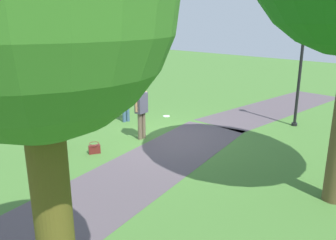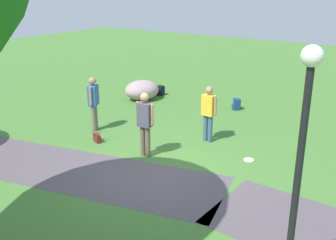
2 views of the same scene
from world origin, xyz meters
TOP-DOWN VIEW (x-y plane):
  - ground_plane at (0.00, 0.00)m, footprint 48.00×48.00m
  - footpath_segment_near at (-6.00, 0.47)m, footprint 8.08×2.51m
  - footpath_segment_mid at (1.89, 1.20)m, footprint 8.28×3.92m
  - young_tree_near_path at (6.16, 4.55)m, footprint 2.34×2.34m
  - lamp_post at (-4.01, 2.23)m, footprint 0.28×0.28m
  - woman_with_handbag at (3.24, -1.21)m, footprint 0.37×0.48m
  - man_near_boulder at (-0.12, -2.39)m, footprint 0.52×0.26m
  - passerby_on_path at (0.72, -0.53)m, footprint 0.52×0.27m
  - handbag_on_grass at (2.49, -0.52)m, footprint 0.36×0.36m
  - spare_backpack_on_lawn at (0.52, -5.67)m, footprint 0.35×0.35m
  - frisbee_on_grass at (-1.65, -1.84)m, footprint 0.27×0.27m

SIDE VIEW (x-z plane):
  - ground_plane at x=0.00m, z-range 0.00..0.00m
  - footpath_segment_near at x=-6.00m, z-range 0.00..0.01m
  - footpath_segment_mid at x=1.89m, z-range 0.00..0.01m
  - frisbee_on_grass at x=-1.65m, z-range 0.00..0.02m
  - handbag_on_grass at x=2.49m, z-range -0.01..0.29m
  - spare_backpack_on_lawn at x=0.52m, z-range -0.01..0.39m
  - man_near_boulder at x=-0.12m, z-range 0.13..1.77m
  - woman_with_handbag at x=3.24m, z-range 0.13..1.82m
  - passerby_on_path at x=0.72m, z-range 0.14..1.88m
  - lamp_post at x=-4.01m, z-range 0.42..4.11m
  - young_tree_near_path at x=6.16m, z-range 1.24..6.19m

